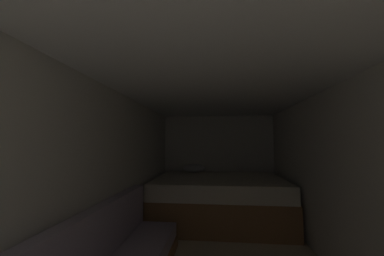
# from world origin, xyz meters

# --- Properties ---
(wall_back) EXTENTS (2.46, 0.05, 1.96)m
(wall_back) POSITION_xyz_m (0.00, 4.88, 0.98)
(wall_back) COLOR silver
(wall_back) RESTS_ON ground
(wall_left) EXTENTS (0.05, 5.28, 1.96)m
(wall_left) POSITION_xyz_m (-1.20, 2.22, 0.98)
(wall_left) COLOR silver
(wall_left) RESTS_ON ground
(wall_right) EXTENTS (0.05, 5.28, 1.96)m
(wall_right) POSITION_xyz_m (1.20, 2.22, 0.98)
(wall_right) COLOR silver
(wall_right) RESTS_ON ground
(ceiling_slab) EXTENTS (2.46, 5.28, 0.05)m
(ceiling_slab) POSITION_xyz_m (0.00, 2.22, 1.99)
(ceiling_slab) COLOR white
(ceiling_slab) RESTS_ON wall_left
(bed) EXTENTS (2.24, 1.71, 0.93)m
(bed) POSITION_xyz_m (-0.00, 3.96, 0.38)
(bed) COLOR olive
(bed) RESTS_ON ground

